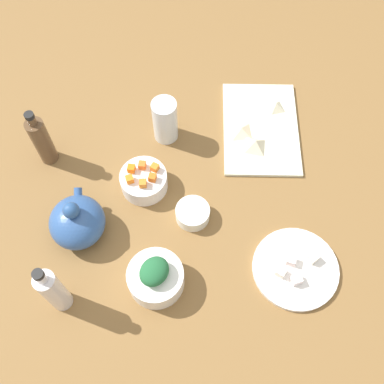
% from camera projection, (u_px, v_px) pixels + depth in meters
% --- Properties ---
extents(tabletop, '(1.90, 1.90, 0.03)m').
position_uv_depth(tabletop, '(192.00, 204.00, 1.20)').
color(tabletop, brown).
rests_on(tabletop, ground).
extents(cutting_board, '(0.32, 0.22, 0.01)m').
position_uv_depth(cutting_board, '(261.00, 128.00, 1.29)').
color(cutting_board, silver).
rests_on(cutting_board, tabletop).
extents(plate_tofu, '(0.21, 0.21, 0.01)m').
position_uv_depth(plate_tofu, '(295.00, 269.00, 1.10)').
color(plate_tofu, white).
rests_on(plate_tofu, tabletop).
extents(bowl_greens, '(0.13, 0.13, 0.06)m').
position_uv_depth(bowl_greens, '(156.00, 278.00, 1.06)').
color(bowl_greens, white).
rests_on(bowl_greens, tabletop).
extents(bowl_carrots, '(0.12, 0.12, 0.05)m').
position_uv_depth(bowl_carrots, '(144.00, 181.00, 1.19)').
color(bowl_carrots, white).
rests_on(bowl_carrots, tabletop).
extents(bowl_small_side, '(0.09, 0.09, 0.04)m').
position_uv_depth(bowl_small_side, '(194.00, 213.00, 1.15)').
color(bowl_small_side, white).
rests_on(bowl_small_side, tabletop).
extents(teapot, '(0.16, 0.13, 0.14)m').
position_uv_depth(teapot, '(77.00, 222.00, 1.11)').
color(teapot, '#2F538E').
rests_on(teapot, tabletop).
extents(bottle_0, '(0.05, 0.05, 0.19)m').
position_uv_depth(bottle_0, '(42.00, 141.00, 1.18)').
color(bottle_0, brown).
rests_on(bottle_0, tabletop).
extents(bottle_1, '(0.05, 0.05, 0.20)m').
position_uv_depth(bottle_1, '(53.00, 290.00, 0.99)').
color(bottle_1, silver).
rests_on(bottle_1, tabletop).
extents(drinking_glass_0, '(0.07, 0.07, 0.13)m').
position_uv_depth(drinking_glass_0, '(165.00, 120.00, 1.23)').
color(drinking_glass_0, white).
rests_on(drinking_glass_0, tabletop).
extents(carrot_cube_0, '(0.02, 0.02, 0.02)m').
position_uv_depth(carrot_cube_0, '(152.00, 178.00, 1.15)').
color(carrot_cube_0, orange).
rests_on(carrot_cube_0, bowl_carrots).
extents(carrot_cube_1, '(0.02, 0.02, 0.02)m').
position_uv_depth(carrot_cube_1, '(143.00, 183.00, 1.14)').
color(carrot_cube_1, orange).
rests_on(carrot_cube_1, bowl_carrots).
extents(carrot_cube_2, '(0.02, 0.02, 0.02)m').
position_uv_depth(carrot_cube_2, '(142.00, 165.00, 1.17)').
color(carrot_cube_2, orange).
rests_on(carrot_cube_2, bowl_carrots).
extents(carrot_cube_3, '(0.02, 0.02, 0.02)m').
position_uv_depth(carrot_cube_3, '(130.00, 179.00, 1.15)').
color(carrot_cube_3, orange).
rests_on(carrot_cube_3, bowl_carrots).
extents(carrot_cube_4, '(0.02, 0.02, 0.02)m').
position_uv_depth(carrot_cube_4, '(131.00, 169.00, 1.16)').
color(carrot_cube_4, orange).
rests_on(carrot_cube_4, bowl_carrots).
extents(carrot_cube_5, '(0.02, 0.02, 0.02)m').
position_uv_depth(carrot_cube_5, '(155.00, 168.00, 1.17)').
color(carrot_cube_5, orange).
rests_on(carrot_cube_5, bowl_carrots).
extents(chopped_greens_mound, '(0.10, 0.09, 0.04)m').
position_uv_depth(chopped_greens_mound, '(154.00, 271.00, 1.02)').
color(chopped_greens_mound, '#226236').
rests_on(chopped_greens_mound, bowl_greens).
extents(tofu_cube_0, '(0.03, 0.03, 0.02)m').
position_uv_depth(tofu_cube_0, '(291.00, 260.00, 1.09)').
color(tofu_cube_0, white).
rests_on(tofu_cube_0, plate_tofu).
extents(tofu_cube_1, '(0.03, 0.03, 0.02)m').
position_uv_depth(tofu_cube_1, '(296.00, 280.00, 1.07)').
color(tofu_cube_1, white).
rests_on(tofu_cube_1, plate_tofu).
extents(tofu_cube_2, '(0.03, 0.03, 0.02)m').
position_uv_depth(tofu_cube_2, '(281.00, 272.00, 1.08)').
color(tofu_cube_2, silver).
rests_on(tofu_cube_2, plate_tofu).
extents(tofu_cube_3, '(0.03, 0.03, 0.02)m').
position_uv_depth(tofu_cube_3, '(313.00, 258.00, 1.09)').
color(tofu_cube_3, white).
rests_on(tofu_cube_3, plate_tofu).
extents(dumpling_0, '(0.06, 0.06, 0.02)m').
position_uv_depth(dumpling_0, '(276.00, 106.00, 1.31)').
color(dumpling_0, beige).
rests_on(dumpling_0, cutting_board).
extents(dumpling_1, '(0.08, 0.08, 0.03)m').
position_uv_depth(dumpling_1, '(255.00, 144.00, 1.24)').
color(dumpling_1, beige).
rests_on(dumpling_1, cutting_board).
extents(dumpling_2, '(0.08, 0.08, 0.02)m').
position_uv_depth(dumpling_2, '(241.00, 130.00, 1.27)').
color(dumpling_2, beige).
rests_on(dumpling_2, cutting_board).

